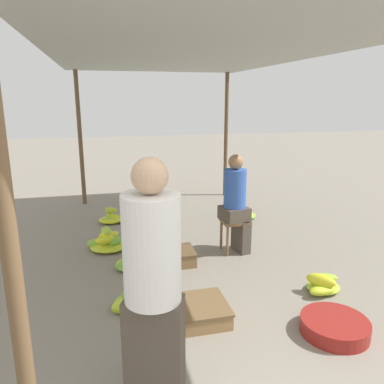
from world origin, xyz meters
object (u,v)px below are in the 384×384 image
stool (234,226)px  banana_pile_left_3 (112,218)px  banana_pile_right_1 (242,214)px  basin_black (334,326)px  banana_pile_left_1 (133,262)px  crate_near (199,311)px  crate_mid (177,256)px  banana_pile_left_0 (137,300)px  banana_pile_left_2 (107,242)px  vendor_seated (236,202)px  banana_pile_right_0 (323,285)px  vendor_foreground (153,286)px

stool → banana_pile_left_3: size_ratio=1.02×
banana_pile_right_1 → stool: bearing=-115.4°
basin_black → banana_pile_left_3: banana_pile_left_3 is taller
banana_pile_right_1 → banana_pile_left_1: bearing=-142.5°
stool → basin_black: (0.25, -2.00, -0.30)m
banana_pile_left_3 → crate_near: size_ratio=0.84×
stool → crate_mid: 0.90m
banana_pile_left_0 → basin_black: bearing=-27.2°
banana_pile_left_2 → banana_pile_left_3: size_ratio=1.29×
stool → vendor_seated: bearing=-11.6°
banana_pile_left_0 → banana_pile_right_0: bearing=-5.2°
vendor_seated → banana_pile_left_1: (-1.43, -0.22, -0.64)m
banana_pile_left_2 → banana_pile_right_0: (2.27, -1.77, -0.03)m
banana_pile_left_0 → banana_pile_left_1: bearing=88.0°
basin_black → crate_mid: (-1.09, 1.80, 0.02)m
banana_pile_right_1 → crate_mid: 2.14m
vendor_seated → banana_pile_left_1: vendor_seated is taller
crate_mid → vendor_seated: bearing=12.7°
vendor_foreground → basin_black: vendor_foreground is taller
vendor_seated → crate_near: bearing=-121.2°
banana_pile_left_0 → banana_pile_right_0: (2.01, -0.18, 0.01)m
vendor_seated → banana_pile_right_1: 1.62m
banana_pile_right_1 → banana_pile_left_2: bearing=-159.2°
vendor_seated → basin_black: (0.23, -2.00, -0.65)m
stool → crate_near: size_ratio=0.86×
banana_pile_left_1 → banana_pile_right_1: bearing=37.5°
banana_pile_left_0 → banana_pile_left_3: 2.80m
banana_pile_left_2 → vendor_seated: bearing=-15.0°
vendor_foreground → banana_pile_left_2: bearing=95.4°
stool → banana_pile_left_2: bearing=164.9°
banana_pile_left_0 → banana_pile_right_1: bearing=50.0°
crate_mid → banana_pile_left_3: bearing=112.4°
vendor_foreground → basin_black: 1.93m
stool → banana_pile_left_0: 1.86m
banana_pile_left_3 → crate_near: (0.72, -3.16, 0.01)m
banana_pile_left_0 → crate_mid: 1.11m
vendor_seated → banana_pile_left_3: (-1.63, 1.67, -0.64)m
basin_black → banana_pile_left_1: 2.43m
vendor_seated → basin_black: size_ratio=2.23×
banana_pile_right_1 → crate_near: size_ratio=0.99×
vendor_foreground → vendor_seated: 2.82m
banana_pile_left_1 → banana_pile_right_1: banana_pile_left_1 is taller
banana_pile_right_0 → banana_pile_left_3: bearing=126.1°
banana_pile_right_0 → banana_pile_left_1: bearing=151.1°
banana_pile_left_1 → banana_pile_left_3: size_ratio=1.10×
stool → banana_pile_right_1: size_ratio=0.87×
stool → banana_pile_right_0: bearing=-66.6°
banana_pile_right_0 → banana_pile_right_1: (0.07, 2.66, -0.01)m
stool → crate_mid: (-0.84, -0.20, -0.28)m
vendor_foreground → basin_black: size_ratio=2.85×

